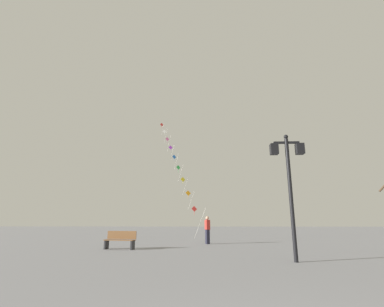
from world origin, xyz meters
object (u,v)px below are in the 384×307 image
object	(u,v)px
twin_lantern_lamp_post	(289,171)
kite_flyer	(207,229)
kite_train	(176,162)
park_bench	(120,240)

from	to	relation	value
twin_lantern_lamp_post	kite_flyer	world-z (taller)	twin_lantern_lamp_post
twin_lantern_lamp_post	kite_train	xyz separation A→B (m)	(-5.82, 16.11, 3.83)
twin_lantern_lamp_post	kite_flyer	xyz separation A→B (m)	(-2.94, 8.34, -2.23)
twin_lantern_lamp_post	park_bench	size ratio (longest dim) A/B	2.74
kite_flyer	park_bench	distance (m)	5.92
kite_flyer	park_bench	size ratio (longest dim) A/B	1.03
twin_lantern_lamp_post	kite_flyer	bearing A→B (deg)	109.43
kite_train	kite_flyer	xyz separation A→B (m)	(2.87, -7.76, -6.06)
twin_lantern_lamp_post	kite_train	distance (m)	17.55
kite_train	kite_flyer	distance (m)	10.26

